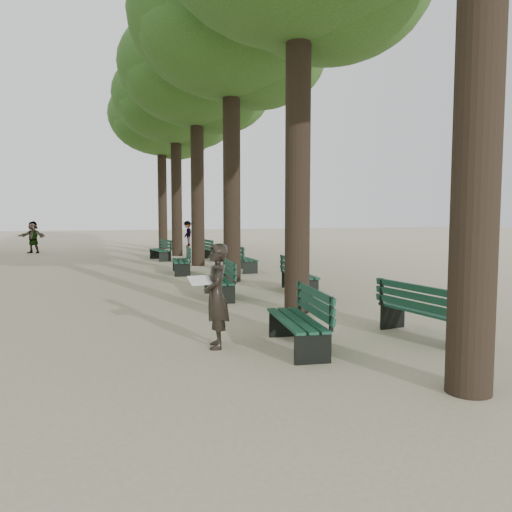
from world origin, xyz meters
name	(u,v)px	position (x,y,z in m)	size (l,w,h in m)	color
ground	(282,357)	(0.00, 0.00, 0.00)	(120.00, 120.00, 0.00)	#BFB191
tree_central_2	(231,21)	(1.50, 8.00, 7.65)	(6.00, 6.00, 9.95)	#33261C
tree_central_3	(196,69)	(1.50, 13.00, 7.65)	(6.00, 6.00, 9.95)	#33261C
tree_central_4	(175,97)	(1.50, 18.00, 7.65)	(6.00, 6.00, 9.95)	#33261C
tree_central_5	(161,117)	(1.50, 23.00, 7.65)	(6.00, 6.00, 9.95)	#33261C
bench_left_0	(297,331)	(0.37, 0.34, 0.27)	(0.80, 1.86, 0.92)	black
bench_left_1	(219,287)	(0.37, 5.18, 0.27)	(0.75, 1.85, 0.92)	black
bench_left_2	(181,266)	(0.37, 10.45, 0.27)	(0.78, 1.86, 0.92)	black
bench_left_3	(160,254)	(0.37, 15.83, 0.27)	(0.81, 1.86, 0.92)	black
bench_right_0	(425,322)	(2.63, 0.28, 0.27)	(0.80, 1.86, 0.92)	black
bench_right_1	(299,282)	(2.63, 5.49, 0.27)	(0.76, 1.85, 0.92)	black
bench_right_2	(244,264)	(2.63, 10.48, 0.27)	(0.57, 1.80, 0.92)	black
bench_right_3	(213,254)	(2.63, 15.20, 0.27)	(0.69, 1.83, 0.92)	black
man_with_map	(216,296)	(-0.77, 0.80, 0.80)	(0.65, 0.69, 1.60)	black
pedestrian_b	(188,234)	(3.33, 25.02, 0.81)	(1.05, 0.32, 1.62)	#262628
pedestrian_e	(33,237)	(-5.42, 22.01, 0.84)	(1.57, 0.34, 1.69)	#262628
pedestrian_c	(230,234)	(5.84, 24.03, 0.81)	(0.96, 0.33, 1.63)	#262628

